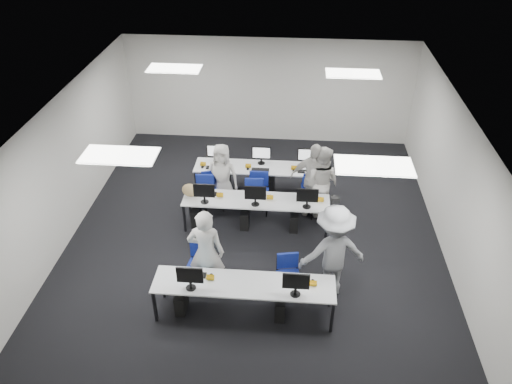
# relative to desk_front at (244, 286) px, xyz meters

# --- Properties ---
(room) EXTENTS (9.00, 9.02, 3.00)m
(room) POSITION_rel_desk_front_xyz_m (0.00, 2.40, 0.82)
(room) COLOR black
(room) RESTS_ON ground
(ceiling_panels) EXTENTS (5.20, 4.60, 0.02)m
(ceiling_panels) POSITION_rel_desk_front_xyz_m (0.00, 2.40, 2.30)
(ceiling_panels) COLOR white
(ceiling_panels) RESTS_ON room
(desk_front) EXTENTS (3.20, 0.70, 0.73)m
(desk_front) POSITION_rel_desk_front_xyz_m (0.00, 0.00, 0.00)
(desk_front) COLOR silver
(desk_front) RESTS_ON ground
(desk_mid) EXTENTS (3.20, 0.70, 0.73)m
(desk_mid) POSITION_rel_desk_front_xyz_m (0.00, 2.60, 0.00)
(desk_mid) COLOR silver
(desk_mid) RESTS_ON ground
(desk_back) EXTENTS (3.20, 0.70, 0.73)m
(desk_back) POSITION_rel_desk_front_xyz_m (0.00, 4.00, 0.00)
(desk_back) COLOR silver
(desk_back) RESTS_ON ground
(equipment_front) EXTENTS (2.51, 0.41, 1.19)m
(equipment_front) POSITION_rel_desk_front_xyz_m (-0.19, -0.02, -0.32)
(equipment_front) COLOR #0C64A6
(equipment_front) RESTS_ON desk_front
(equipment_mid) EXTENTS (2.91, 0.41, 1.19)m
(equipment_mid) POSITION_rel_desk_front_xyz_m (-0.19, 2.58, -0.32)
(equipment_mid) COLOR white
(equipment_mid) RESTS_ON desk_mid
(equipment_back) EXTENTS (2.91, 0.41, 1.19)m
(equipment_back) POSITION_rel_desk_front_xyz_m (0.19, 4.02, -0.32)
(equipment_back) COLOR white
(equipment_back) RESTS_ON desk_back
(chair_0) EXTENTS (0.54, 0.58, 0.97)m
(chair_0) POSITION_rel_desk_front_xyz_m (-0.91, 0.61, -0.38)
(chair_0) COLOR navy
(chair_0) RESTS_ON ground
(chair_1) EXTENTS (0.50, 0.53, 0.86)m
(chair_1) POSITION_rel_desk_front_xyz_m (0.78, 0.54, -0.41)
(chair_1) COLOR navy
(chair_1) RESTS_ON ground
(chair_2) EXTENTS (0.57, 0.60, 0.90)m
(chair_2) POSITION_rel_desk_front_xyz_m (-1.08, 3.27, -0.40)
(chair_2) COLOR navy
(chair_2) RESTS_ON ground
(chair_3) EXTENTS (0.46, 0.50, 0.94)m
(chair_3) POSITION_rel_desk_front_xyz_m (0.00, 3.25, -0.38)
(chair_3) COLOR navy
(chair_3) RESTS_ON ground
(chair_4) EXTENTS (0.58, 0.60, 0.89)m
(chair_4) POSITION_rel_desk_front_xyz_m (1.15, 3.26, -0.40)
(chair_4) COLOR navy
(chair_4) RESTS_ON ground
(chair_5) EXTENTS (0.46, 0.50, 0.90)m
(chair_5) POSITION_rel_desk_front_xyz_m (-1.25, 3.46, -0.40)
(chair_5) COLOR navy
(chair_5) RESTS_ON ground
(chair_6) EXTENTS (0.46, 0.50, 0.91)m
(chair_6) POSITION_rel_desk_front_xyz_m (-0.10, 3.38, -0.39)
(chair_6) COLOR navy
(chair_6) RESTS_ON ground
(chair_7) EXTENTS (0.45, 0.50, 0.92)m
(chair_7) POSITION_rel_desk_front_xyz_m (1.21, 3.51, -0.39)
(chair_7) COLOR navy
(chair_7) RESTS_ON ground
(handbag) EXTENTS (0.39, 0.27, 0.30)m
(handbag) POSITION_rel_desk_front_xyz_m (-1.45, 2.63, 0.20)
(handbag) COLOR #9F7E52
(handbag) RESTS_ON desk_mid
(student_0) EXTENTS (0.68, 0.45, 1.85)m
(student_0) POSITION_rel_desk_front_xyz_m (-0.75, 0.54, 0.24)
(student_0) COLOR beige
(student_0) RESTS_ON ground
(student_1) EXTENTS (1.02, 0.93, 1.71)m
(student_1) POSITION_rel_desk_front_xyz_m (1.42, 3.30, 0.17)
(student_1) COLOR beige
(student_1) RESTS_ON ground
(student_2) EXTENTS (0.82, 0.58, 1.58)m
(student_2) POSITION_rel_desk_front_xyz_m (-0.86, 3.45, 0.11)
(student_2) COLOR beige
(student_2) RESTS_ON ground
(student_3) EXTENTS (1.12, 0.65, 1.79)m
(student_3) POSITION_rel_desk_front_xyz_m (1.24, 3.26, 0.22)
(student_3) COLOR beige
(student_3) RESTS_ON ground
(photographer) EXTENTS (1.37, 0.99, 1.92)m
(photographer) POSITION_rel_desk_front_xyz_m (1.56, 0.73, 0.28)
(photographer) COLOR slate
(photographer) RESTS_ON ground
(dslr_camera) EXTENTS (0.18, 0.21, 0.10)m
(dslr_camera) POSITION_rel_desk_front_xyz_m (1.52, 0.90, 1.30)
(dslr_camera) COLOR black
(dslr_camera) RESTS_ON photographer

